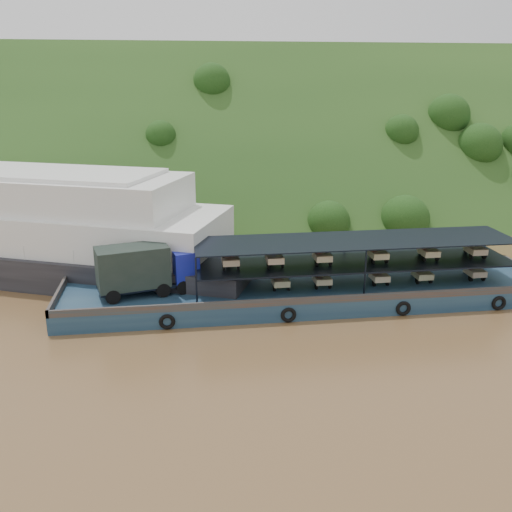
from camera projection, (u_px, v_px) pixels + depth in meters
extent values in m
plane|color=brown|center=(290.00, 311.00, 39.94)|extent=(160.00, 160.00, 0.00)
cube|color=#1C3D16|center=(236.00, 203.00, 73.95)|extent=(140.00, 39.60, 39.60)
cube|color=#132B45|center=(306.00, 294.00, 41.49)|extent=(35.00, 7.00, 1.20)
cube|color=#592D19|center=(297.00, 268.00, 44.45)|extent=(35.00, 0.20, 0.50)
cube|color=#592D19|center=(318.00, 300.00, 38.03)|extent=(35.00, 0.20, 0.50)
cube|color=#592D19|center=(58.00, 295.00, 38.93)|extent=(0.20, 7.00, 0.50)
torus|color=black|center=(167.00, 322.00, 36.83)|extent=(1.06, 0.26, 1.06)
torus|color=black|center=(289.00, 315.00, 37.89)|extent=(1.06, 0.26, 1.06)
torus|color=black|center=(403.00, 308.00, 38.95)|extent=(1.06, 0.26, 1.06)
torus|color=black|center=(499.00, 303.00, 39.88)|extent=(1.06, 0.26, 1.06)
cylinder|color=black|center=(113.00, 297.00, 37.91)|extent=(1.05, 0.58, 1.00)
cylinder|color=black|center=(108.00, 287.00, 39.76)|extent=(1.05, 0.58, 1.00)
cylinder|color=black|center=(163.00, 290.00, 39.12)|extent=(1.05, 0.58, 1.00)
cylinder|color=black|center=(156.00, 280.00, 40.98)|extent=(1.05, 0.58, 1.00)
cylinder|color=black|center=(183.00, 287.00, 39.62)|extent=(1.05, 0.58, 1.00)
cylinder|color=black|center=(175.00, 278.00, 41.48)|extent=(1.05, 0.58, 1.00)
cube|color=black|center=(148.00, 284.00, 39.72)|extent=(7.12, 3.78, 0.20)
cube|color=#161E98|center=(184.00, 265.00, 40.30)|extent=(2.23, 2.74, 2.20)
cube|color=black|center=(195.00, 258.00, 40.49)|extent=(0.54, 1.95, 0.90)
cube|color=black|center=(133.00, 267.00, 38.93)|extent=(5.23, 3.49, 2.80)
cube|color=black|center=(354.00, 262.00, 41.28)|extent=(23.00, 5.00, 0.12)
cube|color=black|center=(355.00, 240.00, 40.79)|extent=(23.00, 5.00, 0.08)
cylinder|color=black|center=(196.00, 281.00, 37.40)|extent=(0.12, 0.12, 3.30)
cylinder|color=black|center=(194.00, 259.00, 42.12)|extent=(0.12, 0.12, 3.30)
cylinder|color=black|center=(365.00, 273.00, 38.92)|extent=(0.12, 0.12, 3.30)
cylinder|color=black|center=(344.00, 252.00, 43.64)|extent=(0.12, 0.12, 3.30)
cylinder|color=black|center=(485.00, 246.00, 45.17)|extent=(0.12, 0.12, 3.30)
cylinder|color=black|center=(217.00, 282.00, 41.38)|extent=(0.12, 0.52, 0.52)
cylinder|color=black|center=(212.00, 291.00, 39.61)|extent=(0.14, 0.52, 0.52)
cylinder|color=black|center=(226.00, 290.00, 39.75)|extent=(0.14, 0.52, 0.52)
cube|color=beige|center=(219.00, 284.00, 39.91)|extent=(1.15, 1.50, 0.44)
cube|color=red|center=(217.00, 276.00, 40.94)|extent=(0.55, 0.80, 0.80)
cube|color=red|center=(218.00, 271.00, 40.60)|extent=(0.50, 0.10, 0.10)
cylinder|color=black|center=(277.00, 279.00, 41.96)|extent=(0.12, 0.52, 0.52)
cylinder|color=black|center=(274.00, 288.00, 40.20)|extent=(0.14, 0.52, 0.52)
cylinder|color=black|center=(288.00, 287.00, 40.33)|extent=(0.14, 0.52, 0.52)
cube|color=#C9C38E|center=(280.00, 281.00, 40.49)|extent=(1.15, 1.50, 0.44)
cube|color=red|center=(278.00, 274.00, 41.52)|extent=(0.55, 0.80, 0.80)
cube|color=red|center=(278.00, 268.00, 41.19)|extent=(0.50, 0.10, 0.10)
cylinder|color=black|center=(317.00, 277.00, 42.37)|extent=(0.12, 0.52, 0.52)
cylinder|color=black|center=(316.00, 286.00, 40.60)|extent=(0.14, 0.52, 0.52)
cylinder|color=black|center=(330.00, 285.00, 40.73)|extent=(0.14, 0.52, 0.52)
cube|color=#C8BB8D|center=(322.00, 279.00, 40.89)|extent=(1.15, 1.50, 0.44)
cube|color=red|center=(318.00, 272.00, 41.93)|extent=(0.55, 0.80, 0.80)
cube|color=red|center=(319.00, 266.00, 41.59)|extent=(0.50, 0.10, 0.10)
cylinder|color=black|center=(372.00, 274.00, 42.93)|extent=(0.12, 0.52, 0.52)
cylinder|color=black|center=(374.00, 283.00, 41.17)|extent=(0.14, 0.52, 0.52)
cylinder|color=black|center=(387.00, 282.00, 41.30)|extent=(0.14, 0.52, 0.52)
cube|color=beige|center=(379.00, 276.00, 41.46)|extent=(1.15, 1.50, 0.44)
cube|color=#B70F0C|center=(374.00, 269.00, 42.49)|extent=(0.55, 0.80, 0.80)
cube|color=#B70F0C|center=(376.00, 264.00, 42.16)|extent=(0.50, 0.10, 0.10)
cylinder|color=black|center=(414.00, 272.00, 43.37)|extent=(0.12, 0.52, 0.52)
cylinder|color=black|center=(417.00, 281.00, 41.60)|extent=(0.14, 0.52, 0.52)
cylinder|color=black|center=(430.00, 280.00, 41.74)|extent=(0.14, 0.52, 0.52)
cube|color=#BCB885|center=(422.00, 274.00, 41.90)|extent=(1.15, 1.50, 0.44)
cube|color=#B60C28|center=(416.00, 267.00, 42.93)|extent=(0.55, 0.80, 0.80)
cube|color=#B60C28|center=(418.00, 262.00, 42.59)|extent=(0.50, 0.10, 0.10)
cylinder|color=black|center=(465.00, 270.00, 43.92)|extent=(0.12, 0.52, 0.52)
cylinder|color=black|center=(471.00, 278.00, 42.15)|extent=(0.14, 0.52, 0.52)
cylinder|color=black|center=(483.00, 277.00, 42.28)|extent=(0.14, 0.52, 0.52)
cube|color=tan|center=(475.00, 272.00, 42.45)|extent=(1.15, 1.50, 0.44)
cube|color=red|center=(468.00, 265.00, 43.48)|extent=(0.55, 0.80, 0.80)
cube|color=red|center=(470.00, 259.00, 43.14)|extent=(0.50, 0.10, 0.10)
cylinder|color=black|center=(229.00, 259.00, 40.98)|extent=(0.12, 0.52, 0.52)
cylinder|color=black|center=(224.00, 267.00, 39.21)|extent=(0.14, 0.52, 0.52)
cylinder|color=black|center=(238.00, 266.00, 39.34)|extent=(0.14, 0.52, 0.52)
cube|color=#C7AF8D|center=(230.00, 260.00, 39.51)|extent=(1.15, 1.50, 0.44)
cube|color=#B70C1F|center=(229.00, 253.00, 40.54)|extent=(0.55, 0.80, 0.80)
cube|color=#B70C1F|center=(229.00, 247.00, 40.20)|extent=(0.50, 0.10, 0.10)
cylinder|color=black|center=(271.00, 257.00, 41.39)|extent=(0.12, 0.52, 0.52)
cylinder|color=black|center=(268.00, 265.00, 39.62)|extent=(0.14, 0.52, 0.52)
cylinder|color=black|center=(282.00, 264.00, 39.75)|extent=(0.14, 0.52, 0.52)
cube|color=beige|center=(274.00, 259.00, 39.92)|extent=(1.15, 1.50, 0.44)
cube|color=#1B4EA6|center=(272.00, 251.00, 40.95)|extent=(0.55, 0.80, 0.80)
cube|color=#1B4EA6|center=(272.00, 245.00, 40.61)|extent=(0.50, 0.10, 0.10)
cylinder|color=black|center=(317.00, 255.00, 41.84)|extent=(0.12, 0.52, 0.52)
cylinder|color=black|center=(316.00, 263.00, 40.08)|extent=(0.14, 0.52, 0.52)
cylinder|color=black|center=(330.00, 262.00, 40.21)|extent=(0.14, 0.52, 0.52)
cube|color=beige|center=(322.00, 256.00, 40.37)|extent=(1.15, 1.50, 0.44)
cube|color=red|center=(318.00, 249.00, 41.41)|extent=(0.55, 0.80, 0.80)
cube|color=red|center=(319.00, 244.00, 41.07)|extent=(0.50, 0.10, 0.10)
cylinder|color=black|center=(371.00, 253.00, 42.39)|extent=(0.12, 0.52, 0.52)
cylinder|color=black|center=(373.00, 260.00, 40.63)|extent=(0.14, 0.52, 0.52)
cylinder|color=black|center=(386.00, 260.00, 40.76)|extent=(0.14, 0.52, 0.52)
cube|color=beige|center=(378.00, 254.00, 40.92)|extent=(1.15, 1.50, 0.44)
cube|color=red|center=(373.00, 247.00, 41.95)|extent=(0.55, 0.80, 0.80)
cube|color=red|center=(374.00, 241.00, 41.61)|extent=(0.50, 0.10, 0.10)
cylinder|color=black|center=(420.00, 251.00, 42.90)|extent=(0.12, 0.52, 0.52)
cylinder|color=black|center=(424.00, 258.00, 41.13)|extent=(0.14, 0.52, 0.52)
cylinder|color=black|center=(437.00, 257.00, 41.27)|extent=(0.14, 0.52, 0.52)
cube|color=#CABC8F|center=(429.00, 252.00, 41.43)|extent=(1.15, 1.50, 0.44)
cube|color=red|center=(423.00, 245.00, 42.46)|extent=(0.55, 0.80, 0.80)
cube|color=red|center=(424.00, 239.00, 42.12)|extent=(0.50, 0.10, 0.10)
cylinder|color=black|center=(466.00, 249.00, 43.38)|extent=(0.12, 0.52, 0.52)
cylinder|color=black|center=(471.00, 256.00, 41.62)|extent=(0.14, 0.52, 0.52)
cylinder|color=black|center=(484.00, 255.00, 41.75)|extent=(0.14, 0.52, 0.52)
cube|color=tan|center=(476.00, 250.00, 41.91)|extent=(1.15, 1.50, 0.44)
cube|color=beige|center=(468.00, 243.00, 42.94)|extent=(0.55, 0.80, 0.80)
cube|color=beige|center=(470.00, 238.00, 42.60)|extent=(0.50, 0.10, 0.10)
cube|color=black|center=(19.00, 253.00, 48.72)|extent=(42.80, 25.91, 2.52)
cube|color=silver|center=(15.00, 222.00, 47.90)|extent=(36.59, 22.51, 2.94)
cube|color=silver|center=(10.00, 189.00, 47.05)|extent=(30.37, 19.10, 2.73)
cube|color=silver|center=(8.00, 171.00, 46.59)|extent=(26.09, 16.51, 0.32)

